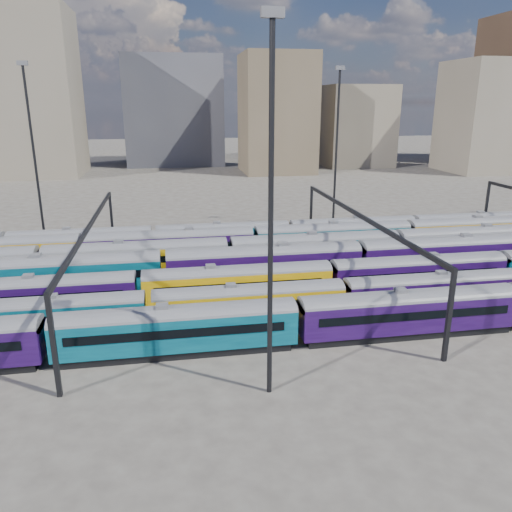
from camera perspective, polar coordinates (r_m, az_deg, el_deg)
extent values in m
plane|color=#3F3B35|center=(58.22, 2.10, -3.24)|extent=(500.00, 500.00, 0.00)
cube|color=black|center=(43.23, -8.90, -10.52)|extent=(18.99, 2.46, 0.70)
cube|color=#053D4E|center=(42.43, -9.01, -8.36)|extent=(19.99, 2.90, 2.90)
cylinder|color=#4C4C51|center=(41.83, -9.10, -6.57)|extent=(19.99, 2.90, 2.90)
cube|color=black|center=(40.95, -8.99, -8.80)|extent=(17.59, 0.06, 0.75)
cube|color=black|center=(43.62, -9.07, -7.13)|extent=(17.59, 0.06, 0.75)
cube|color=slate|center=(41.53, -9.15, -5.60)|extent=(1.00, 0.90, 0.35)
cube|color=black|center=(47.88, 16.83, -8.23)|extent=(18.99, 2.46, 0.70)
cube|color=#1A0735|center=(47.16, 17.01, -6.25)|extent=(19.99, 2.90, 2.90)
cylinder|color=#4C4C51|center=(46.62, 17.17, -4.61)|extent=(19.99, 2.90, 2.90)
cube|color=black|center=(45.84, 17.86, -6.55)|extent=(17.59, 0.06, 0.75)
cube|color=black|center=(48.23, 16.28, -5.20)|extent=(17.59, 0.06, 0.75)
cube|color=slate|center=(46.35, 17.25, -3.72)|extent=(1.00, 0.90, 0.35)
cube|color=black|center=(49.18, -23.08, -8.26)|extent=(17.21, 2.23, 0.63)
cube|color=#053D4E|center=(48.54, -23.30, -6.52)|extent=(18.12, 2.63, 2.63)
cylinder|color=#4C4C51|center=(48.06, -23.48, -5.08)|extent=(18.12, 2.63, 2.63)
cube|color=black|center=(47.23, -23.70, -6.80)|extent=(15.94, 0.06, 0.68)
cube|color=black|center=(49.62, -23.01, -5.57)|extent=(15.94, 0.06, 0.68)
cube|color=slate|center=(47.81, -23.58, -4.30)|extent=(0.91, 0.82, 0.32)
cube|color=black|center=(48.23, -0.76, -7.29)|extent=(17.21, 2.23, 0.63)
cube|color=#B48407|center=(47.58, -0.77, -5.50)|extent=(18.12, 2.63, 2.63)
cylinder|color=#4C4C51|center=(47.09, -0.77, -4.03)|extent=(18.12, 2.63, 2.63)
cube|color=black|center=(46.24, -0.51, -5.77)|extent=(15.94, 0.06, 0.68)
cube|color=black|center=(48.68, -1.02, -4.57)|extent=(15.94, 0.06, 0.68)
cube|color=slate|center=(46.84, -0.78, -3.23)|extent=(0.91, 0.82, 0.32)
cube|color=black|center=(54.17, 19.28, -5.48)|extent=(17.21, 2.23, 0.63)
cube|color=#1A0735|center=(53.59, 19.45, -3.87)|extent=(18.12, 2.63, 2.63)
cylinder|color=#4C4C51|center=(53.16, 19.59, -2.55)|extent=(18.12, 2.63, 2.63)
cube|color=black|center=(52.41, 20.18, -4.05)|extent=(15.94, 0.06, 0.68)
cube|color=black|center=(54.57, 18.82, -3.08)|extent=(15.94, 0.06, 0.68)
cube|color=slate|center=(52.94, 19.67, -1.83)|extent=(0.91, 0.82, 0.32)
cube|color=black|center=(54.05, -23.81, -6.03)|extent=(18.55, 2.41, 0.68)
cube|color=#1A0735|center=(53.43, -24.04, -4.30)|extent=(19.52, 2.83, 2.83)
cylinder|color=#4C4C51|center=(52.96, -24.22, -2.87)|extent=(19.52, 2.83, 2.83)
cube|color=black|center=(52.02, -24.44, -4.52)|extent=(17.18, 0.06, 0.73)
cube|color=black|center=(54.62, -23.74, -3.42)|extent=(17.18, 0.06, 0.73)
cube|color=slate|center=(52.73, -24.32, -2.10)|extent=(0.98, 0.88, 0.34)
cube|color=black|center=(52.71, -2.05, -5.08)|extent=(18.55, 2.41, 0.68)
cube|color=#B48407|center=(52.07, -2.07, -3.29)|extent=(19.52, 2.83, 2.83)
cylinder|color=#4C4C51|center=(51.60, -2.09, -1.81)|extent=(19.52, 2.83, 2.83)
cube|color=black|center=(50.62, -1.85, -3.49)|extent=(17.18, 0.06, 0.73)
cube|color=black|center=(53.29, -2.28, -2.41)|extent=(17.18, 0.06, 0.73)
cube|color=slate|center=(51.36, -2.09, -1.02)|extent=(0.98, 0.88, 0.34)
cube|color=black|center=(58.69, 17.84, -3.56)|extent=(18.55, 2.41, 0.68)
cube|color=#1A0735|center=(58.12, 18.00, -1.94)|extent=(19.52, 2.83, 2.83)
cylinder|color=#4C4C51|center=(57.69, 18.13, -0.61)|extent=(19.52, 2.83, 2.83)
cube|color=black|center=(56.82, 18.69, -2.08)|extent=(17.18, 0.06, 0.73)
cube|color=black|center=(59.22, 17.40, -1.19)|extent=(17.18, 0.06, 0.73)
cube|color=slate|center=(57.48, 18.20, 0.10)|extent=(0.98, 0.88, 0.34)
cube|color=black|center=(58.31, -21.67, -4.06)|extent=(21.07, 2.73, 0.78)
cube|color=#053D4E|center=(57.66, -21.89, -2.21)|extent=(22.18, 3.22, 3.22)
cylinder|color=#4C4C51|center=(57.18, -22.06, -0.69)|extent=(22.18, 3.22, 3.22)
cube|color=black|center=(56.03, -22.25, -2.38)|extent=(19.52, 0.06, 0.83)
cube|color=black|center=(59.05, -21.62, -1.34)|extent=(19.52, 0.06, 0.83)
cube|color=slate|center=(56.94, -22.16, 0.14)|extent=(1.11, 1.00, 0.39)
cube|color=black|center=(57.86, 0.96, -2.95)|extent=(21.07, 2.73, 0.78)
cube|color=#1A0735|center=(57.21, 0.97, -1.07)|extent=(22.18, 3.22, 3.22)
cylinder|color=#4C4C51|center=(56.73, 0.98, 0.47)|extent=(22.18, 3.22, 3.22)
cube|color=black|center=(55.57, 1.29, -1.21)|extent=(19.52, 0.06, 0.83)
cube|color=black|center=(58.61, 0.67, -0.22)|extent=(19.52, 0.06, 0.83)
cube|color=slate|center=(56.49, 0.98, 1.30)|extent=(1.11, 1.00, 0.39)
cube|color=black|center=(65.84, 20.84, -1.59)|extent=(21.07, 2.73, 0.78)
cube|color=#1A0735|center=(65.26, 21.02, 0.07)|extent=(22.18, 3.22, 3.22)
cylinder|color=#4C4C51|center=(64.84, 21.18, 1.43)|extent=(22.18, 3.22, 3.22)
cube|color=black|center=(63.83, 21.79, -0.02)|extent=(19.52, 0.06, 0.83)
cube|color=black|center=(66.50, 20.36, 0.79)|extent=(19.52, 0.06, 0.83)
cube|color=slate|center=(64.63, 21.26, 2.16)|extent=(1.11, 1.00, 0.39)
cube|color=black|center=(61.81, -13.24, -2.11)|extent=(20.27, 2.63, 0.75)
cube|color=#B48407|center=(61.21, -13.36, -0.41)|extent=(21.34, 3.09, 3.09)
cylinder|color=#4C4C51|center=(60.78, -13.46, 0.98)|extent=(21.34, 3.09, 3.09)
cube|color=black|center=(59.61, -13.46, -0.52)|extent=(18.78, 0.06, 0.80)
cube|color=black|center=(62.60, -13.31, 0.34)|extent=(18.78, 0.06, 0.80)
cube|color=slate|center=(60.56, -13.52, 1.73)|extent=(1.07, 0.96, 0.37)
cube|color=black|center=(64.16, 6.68, -1.04)|extent=(20.27, 2.63, 0.75)
cube|color=#053D4E|center=(63.59, 6.74, 0.61)|extent=(21.34, 3.09, 3.09)
cylinder|color=#4C4C51|center=(63.17, 6.79, 1.95)|extent=(21.34, 3.09, 3.09)
cube|color=black|center=(62.05, 7.16, 0.53)|extent=(18.78, 0.06, 0.80)
cube|color=black|center=(64.93, 6.36, 1.31)|extent=(18.78, 0.06, 0.80)
cube|color=slate|center=(62.96, 6.82, 2.67)|extent=(1.07, 0.96, 0.37)
cube|color=black|center=(73.31, 23.37, -0.04)|extent=(20.27, 2.63, 0.75)
cube|color=#B48407|center=(72.82, 23.54, 1.40)|extent=(21.34, 3.09, 3.09)
cylinder|color=#4C4C51|center=(72.45, 23.69, 2.58)|extent=(21.34, 3.09, 3.09)
cube|color=black|center=(71.47, 24.25, 1.35)|extent=(18.78, 0.06, 0.80)
cube|color=black|center=(73.99, 22.93, 2.01)|extent=(18.78, 0.06, 0.80)
cube|color=slate|center=(72.27, 23.76, 3.21)|extent=(1.07, 0.96, 0.37)
cube|color=black|center=(66.41, -9.61, -0.53)|extent=(20.27, 2.63, 0.75)
cube|color=#1A0735|center=(65.86, -9.70, 1.06)|extent=(21.34, 3.09, 3.09)
cylinder|color=#4C4C51|center=(65.46, -9.76, 2.36)|extent=(21.34, 3.09, 3.09)
cube|color=black|center=(64.26, -9.70, 1.00)|extent=(18.77, 0.06, 0.80)
cube|color=black|center=(67.27, -9.73, 1.73)|extent=(18.77, 0.06, 0.80)
cube|color=slate|center=(65.26, -9.80, 3.06)|extent=(1.07, 0.96, 0.37)
cube|color=black|center=(69.87, 8.66, 0.40)|extent=(20.27, 2.63, 0.75)
cube|color=#053D4E|center=(69.34, 8.73, 1.92)|extent=(21.34, 3.09, 3.09)
cylinder|color=#4C4C51|center=(68.96, 8.79, 3.16)|extent=(21.34, 3.09, 3.09)
cube|color=black|center=(67.82, 9.16, 1.88)|extent=(18.77, 0.06, 0.80)
cube|color=black|center=(70.69, 8.35, 2.54)|extent=(18.77, 0.06, 0.80)
cube|color=slate|center=(68.77, 8.82, 3.83)|extent=(1.07, 0.96, 0.37)
cube|color=black|center=(79.46, 23.86, 1.15)|extent=(20.27, 2.63, 0.75)
cube|color=#B48407|center=(79.00, 24.02, 2.49)|extent=(21.34, 3.09, 3.09)
cylinder|color=#4C4C51|center=(78.66, 24.16, 3.58)|extent=(21.34, 3.09, 3.09)
cube|color=black|center=(77.67, 24.68, 2.46)|extent=(18.77, 0.06, 0.80)
cube|color=black|center=(80.18, 23.45, 3.03)|extent=(18.77, 0.06, 0.80)
cube|color=slate|center=(78.50, 24.23, 4.16)|extent=(1.07, 0.96, 0.37)
cube|color=black|center=(72.24, -19.15, 0.15)|extent=(17.77, 2.31, 0.65)
cube|color=#1A0735|center=(71.80, -19.28, 1.43)|extent=(18.70, 2.71, 2.71)
cylinder|color=#4C4C51|center=(71.47, -19.39, 2.48)|extent=(18.70, 2.71, 2.71)
cube|color=black|center=(70.41, -19.47, 1.39)|extent=(16.46, 0.06, 0.70)
cube|color=black|center=(73.03, -19.14, 1.97)|extent=(16.46, 0.06, 0.70)
cube|color=slate|center=(71.30, -19.44, 3.04)|extent=(0.94, 0.84, 0.33)
cube|color=black|center=(71.57, -3.75, 0.93)|extent=(17.77, 2.31, 0.65)
cube|color=#053D4E|center=(71.12, -3.78, 2.23)|extent=(18.70, 2.71, 2.71)
cylinder|color=#4C4C51|center=(70.78, -3.80, 3.29)|extent=(18.70, 2.71, 2.71)
cube|color=black|center=(69.71, -3.66, 2.21)|extent=(16.46, 0.06, 0.70)
cube|color=black|center=(72.36, -3.90, 2.76)|extent=(16.46, 0.06, 0.70)
cube|color=slate|center=(70.61, -3.81, 3.86)|extent=(0.94, 0.84, 0.33)
cube|color=black|center=(75.96, 10.88, 1.61)|extent=(17.77, 2.31, 0.65)
cube|color=#B48407|center=(75.54, 10.95, 2.84)|extent=(18.70, 2.71, 2.71)
cylinder|color=#4C4C51|center=(75.22, 11.01, 3.84)|extent=(18.70, 2.71, 2.71)
cube|color=black|center=(74.21, 11.34, 2.83)|extent=(16.46, 0.06, 0.70)
cube|color=black|center=(76.71, 10.61, 3.33)|extent=(16.46, 0.06, 0.70)
cube|color=slate|center=(75.06, 11.04, 4.38)|extent=(0.94, 0.84, 0.33)
cube|color=black|center=(84.64, 23.23, 2.11)|extent=(17.77, 2.31, 0.65)
cube|color=#1A0735|center=(84.25, 23.36, 3.21)|extent=(18.70, 2.71, 2.71)
cylinder|color=#4C4C51|center=(83.97, 23.47, 4.11)|extent=(18.70, 2.71, 2.71)
cube|color=black|center=(83.07, 23.89, 3.20)|extent=(16.46, 0.06, 0.70)
cube|color=black|center=(85.31, 22.89, 3.65)|extent=(16.46, 0.06, 0.70)
cube|color=slate|center=(83.83, 23.53, 4.59)|extent=(0.94, 0.84, 0.33)
cube|color=black|center=(38.09, -22.13, -9.50)|extent=(0.35, 0.35, 8.00)
cube|color=black|center=(75.63, -16.16, 4.04)|extent=(0.35, 0.35, 8.00)
cube|color=black|center=(55.47, -18.51, 3.26)|extent=(0.30, 40.00, 0.45)
cube|color=black|center=(42.86, 21.20, -6.39)|extent=(0.35, 0.35, 8.00)
cube|color=black|center=(78.14, 6.31, 5.03)|extent=(0.35, 0.35, 8.00)
cube|color=black|center=(58.84, 11.78, 4.55)|extent=(0.30, 40.00, 0.45)
cube|color=black|center=(91.06, 24.85, 5.27)|extent=(0.35, 0.35, 8.00)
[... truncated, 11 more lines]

